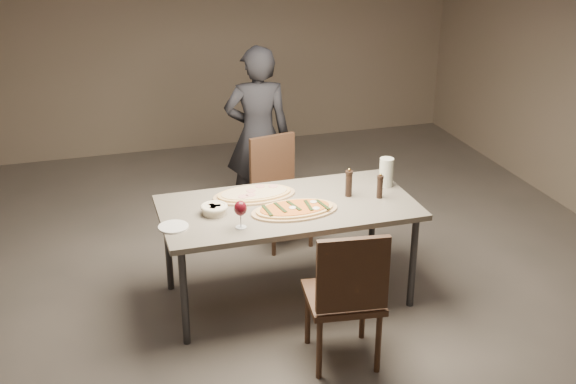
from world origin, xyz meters
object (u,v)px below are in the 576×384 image
object	(u,v)px
bread_basket	(214,209)
pepper_mill_left	(349,183)
dining_table	(288,212)
chair_near	(347,292)
chair_far	(278,184)
diner	(258,135)
zucchini_pizza	(295,209)
carafe	(386,172)
ham_pizza	(254,194)

from	to	relation	value
bread_basket	pepper_mill_left	size ratio (longest dim) A/B	0.87
dining_table	chair_near	size ratio (longest dim) A/B	1.86
chair_far	diner	size ratio (longest dim) A/B	0.57
chair_near	zucchini_pizza	bearing A→B (deg)	104.05
diner	bread_basket	bearing A→B (deg)	71.63
chair_near	carafe	bearing A→B (deg)	63.09
diner	chair_near	bearing A→B (deg)	96.32
dining_table	chair_far	size ratio (longest dim) A/B	1.99
dining_table	carafe	distance (m)	0.83
ham_pizza	chair_near	bearing A→B (deg)	-83.62
dining_table	zucchini_pizza	world-z (taller)	zucchini_pizza
diner	chair_far	bearing A→B (deg)	103.91
ham_pizza	carafe	world-z (taller)	carafe
bread_basket	chair_near	bearing A→B (deg)	-54.94
pepper_mill_left	carafe	bearing A→B (deg)	16.48
bread_basket	chair_far	world-z (taller)	chair_far
zucchini_pizza	chair_far	bearing A→B (deg)	100.97
ham_pizza	carafe	xyz separation A→B (m)	(0.99, -0.09, 0.09)
chair_far	diner	distance (m)	0.55
dining_table	chair_near	world-z (taller)	chair_near
ham_pizza	diner	bearing A→B (deg)	65.94
bread_basket	dining_table	bearing A→B (deg)	-0.35
carafe	diner	distance (m)	1.44
dining_table	zucchini_pizza	distance (m)	0.14
zucchini_pizza	bread_basket	world-z (taller)	bread_basket
zucchini_pizza	ham_pizza	size ratio (longest dim) A/B	1.01
carafe	chair_near	distance (m)	1.28
pepper_mill_left	diner	distance (m)	1.41
dining_table	zucchini_pizza	xyz separation A→B (m)	(0.01, -0.12, 0.07)
bread_basket	pepper_mill_left	bearing A→B (deg)	1.32
dining_table	bread_basket	world-z (taller)	bread_basket
ham_pizza	chair_far	xyz separation A→B (m)	(0.39, 0.72, -0.26)
dining_table	zucchini_pizza	size ratio (longest dim) A/B	2.93
chair_near	chair_far	bearing A→B (deg)	94.46
pepper_mill_left	carafe	xyz separation A→B (m)	(0.34, 0.10, 0.01)
pepper_mill_left	chair_far	distance (m)	1.02
bread_basket	chair_far	xyz separation A→B (m)	(0.72, 0.94, -0.28)
dining_table	carafe	bearing A→B (deg)	8.90
chair_near	chair_far	world-z (taller)	chair_near
zucchini_pizza	chair_far	xyz separation A→B (m)	(0.18, 1.06, -0.26)
carafe	chair_near	world-z (taller)	carafe
diner	dining_table	bearing A→B (deg)	91.41
ham_pizza	carafe	distance (m)	1.00
dining_table	ham_pizza	size ratio (longest dim) A/B	2.96
carafe	ham_pizza	bearing A→B (deg)	174.61
ham_pizza	diner	world-z (taller)	diner
dining_table	chair_far	distance (m)	0.98
zucchini_pizza	carafe	xyz separation A→B (m)	(0.79, 0.25, 0.09)
ham_pizza	dining_table	bearing A→B (deg)	-57.68
chair_far	dining_table	bearing A→B (deg)	67.34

